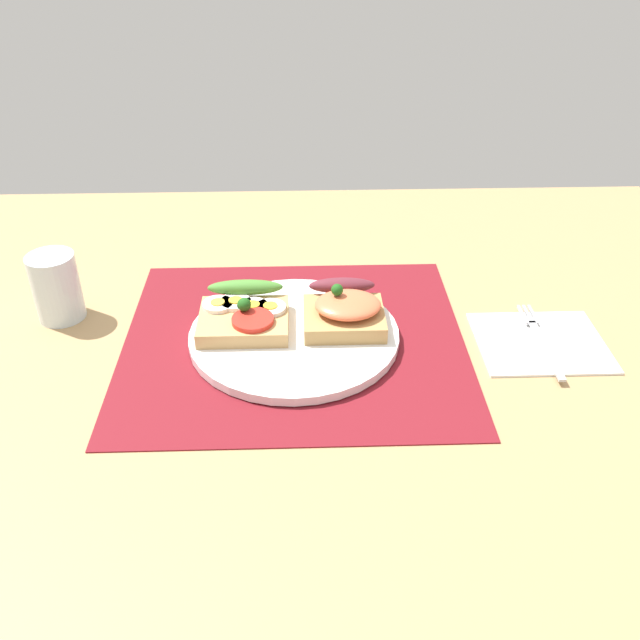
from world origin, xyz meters
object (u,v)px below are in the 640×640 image
object	(u,v)px
sandwich_salmon	(345,310)
napkin	(540,341)
plate	(294,335)
sandwich_egg_tomato	(245,314)
fork	(540,338)
drinking_glass	(56,287)

from	to	relation	value
sandwich_salmon	napkin	bearing A→B (deg)	-7.66
plate	sandwich_salmon	distance (cm)	6.61
plate	sandwich_egg_tomato	world-z (taller)	sandwich_egg_tomato
sandwich_egg_tomato	sandwich_salmon	world-z (taller)	sandwich_salmon
sandwich_egg_tomato	fork	size ratio (longest dim) A/B	0.69
drinking_glass	plate	bearing A→B (deg)	-12.37
fork	napkin	bearing A→B (deg)	-29.33
napkin	fork	distance (cm)	0.48
sandwich_egg_tomato	drinking_glass	xyz separation A→B (cm)	(-22.73, 4.47, 1.43)
drinking_glass	sandwich_salmon	bearing A→B (deg)	-7.70
sandwich_egg_tomato	napkin	size ratio (longest dim) A/B	0.71
plate	sandwich_egg_tomato	distance (cm)	6.32
sandwich_egg_tomato	fork	distance (cm)	34.40
plate	sandwich_egg_tomato	size ratio (longest dim) A/B	2.35
napkin	fork	bearing A→B (deg)	150.67
sandwich_salmon	napkin	size ratio (longest dim) A/B	0.66
sandwich_salmon	drinking_glass	xyz separation A→B (cm)	(-34.43, 4.65, 0.97)
plate	sandwich_egg_tomato	xyz separation A→B (cm)	(-5.75, 1.77, 1.93)
napkin	sandwich_salmon	bearing A→B (deg)	172.34
sandwich_salmon	fork	xyz separation A→B (cm)	(22.49, -2.98, -2.45)
plate	sandwich_salmon	world-z (taller)	sandwich_salmon
sandwich_salmon	drinking_glass	size ratio (longest dim) A/B	1.15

